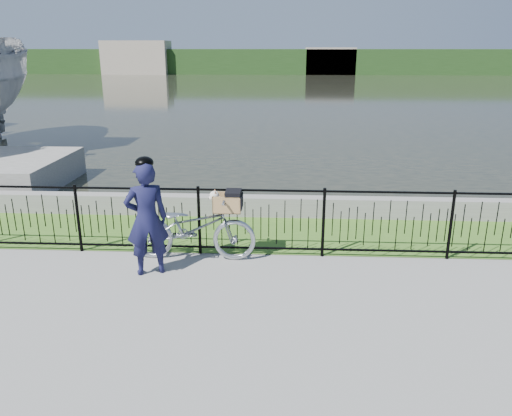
{
  "coord_description": "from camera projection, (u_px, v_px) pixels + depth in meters",
  "views": [
    {
      "loc": [
        0.33,
        -5.95,
        3.25
      ],
      "look_at": [
        -0.05,
        1.0,
        1.0
      ],
      "focal_mm": 35.0,
      "sensor_mm": 36.0,
      "label": 1
    }
  ],
  "objects": [
    {
      "name": "ground",
      "position": [
        255.0,
        302.0,
        6.67
      ],
      "size": [
        120.0,
        120.0,
        0.0
      ],
      "primitive_type": "plane",
      "color": "gray",
      "rests_on": "ground"
    },
    {
      "name": "grass_strip",
      "position": [
        263.0,
        233.0,
        9.14
      ],
      "size": [
        60.0,
        2.0,
        0.01
      ],
      "primitive_type": "cube",
      "color": "#426D22",
      "rests_on": "ground"
    },
    {
      "name": "water",
      "position": [
        279.0,
        92.0,
        38.02
      ],
      "size": [
        120.0,
        120.0,
        0.0
      ],
      "primitive_type": "plane",
      "color": "#292A20",
      "rests_on": "ground"
    },
    {
      "name": "quay_wall",
      "position": [
        265.0,
        206.0,
        10.03
      ],
      "size": [
        60.0,
        0.3,
        0.4
      ],
      "primitive_type": "cube",
      "color": "gray",
      "rests_on": "ground"
    },
    {
      "name": "fence",
      "position": [
        261.0,
        222.0,
        8.01
      ],
      "size": [
        14.0,
        0.06,
        1.15
      ],
      "primitive_type": null,
      "color": "black",
      "rests_on": "ground"
    },
    {
      "name": "far_treeline",
      "position": [
        281.0,
        61.0,
        63.21
      ],
      "size": [
        120.0,
        6.0,
        3.0
      ],
      "primitive_type": "cube",
      "color": "#224219",
      "rests_on": "ground"
    },
    {
      "name": "far_building_left",
      "position": [
        137.0,
        58.0,
        62.08
      ],
      "size": [
        8.0,
        4.0,
        4.0
      ],
      "primitive_type": "cube",
      "color": "#A09380",
      "rests_on": "ground"
    },
    {
      "name": "far_building_right",
      "position": [
        330.0,
        61.0,
        61.44
      ],
      "size": [
        6.0,
        3.0,
        3.2
      ],
      "primitive_type": "cube",
      "color": "#A09380",
      "rests_on": "ground"
    },
    {
      "name": "bicycle_rig",
      "position": [
        193.0,
        227.0,
        7.89
      ],
      "size": [
        2.0,
        0.7,
        1.16
      ],
      "color": "#A5ABB0",
      "rests_on": "ground"
    },
    {
      "name": "cyclist",
      "position": [
        146.0,
        217.0,
        7.28
      ],
      "size": [
        0.73,
        0.61,
        1.78
      ],
      "color": "#131436",
      "rests_on": "ground"
    }
  ]
}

